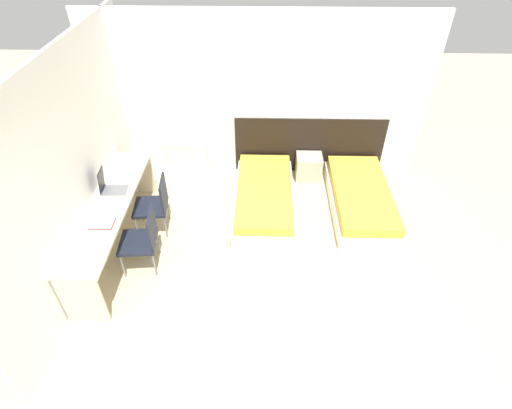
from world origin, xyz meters
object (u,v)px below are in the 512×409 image
(laptop, at_px, (110,187))
(bed_near_window, at_px, (264,197))
(nightstand, at_px, (309,167))
(chair_near_notebook, at_px, (142,238))
(bed_near_door, at_px, (361,198))
(chair_near_laptop, at_px, (155,203))

(laptop, bearing_deg, bed_near_window, 14.08)
(nightstand, distance_m, chair_near_notebook, 3.15)
(bed_near_window, xyz_separation_m, laptop, (-2.10, -0.68, 0.67))
(chair_near_notebook, bearing_deg, laptop, 125.34)
(bed_near_door, bearing_deg, bed_near_window, 180.00)
(bed_near_window, height_order, chair_near_notebook, chair_near_notebook)
(bed_near_window, bearing_deg, chair_near_laptop, -159.40)
(bed_near_door, height_order, chair_near_laptop, chair_near_laptop)
(bed_near_door, bearing_deg, chair_near_laptop, -169.21)
(bed_near_window, relative_size, nightstand, 4.50)
(nightstand, xyz_separation_m, laptop, (-2.86, -1.47, 0.63))
(nightstand, height_order, laptop, laptop)
(bed_near_door, bearing_deg, nightstand, 133.79)
(bed_near_window, height_order, laptop, laptop)
(chair_near_laptop, height_order, laptop, laptop)
(bed_near_door, xyz_separation_m, chair_near_laptop, (-3.09, -0.59, 0.32))
(laptop, bearing_deg, chair_near_laptop, 5.39)
(chair_near_laptop, distance_m, laptop, 0.65)
(nightstand, distance_m, laptop, 3.28)
(bed_near_window, bearing_deg, chair_near_notebook, -140.16)
(bed_near_window, height_order, chair_near_laptop, chair_near_laptop)
(bed_near_door, relative_size, laptop, 5.66)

